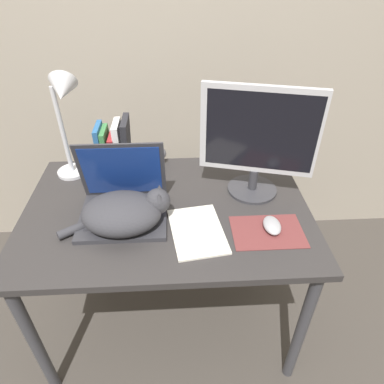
% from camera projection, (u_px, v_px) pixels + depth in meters
% --- Properties ---
extents(wall_back, '(8.00, 0.05, 2.60)m').
position_uv_depth(wall_back, '(162.00, 13.00, 1.58)').
color(wall_back, '#9E9384').
rests_on(wall_back, ground_plane).
extents(desk, '(1.13, 0.75, 0.71)m').
position_uv_depth(desk, '(168.00, 222.00, 1.41)').
color(desk, '#2D2B2B').
rests_on(desk, ground_plane).
extents(laptop, '(0.33, 0.27, 0.28)m').
position_uv_depth(laptop, '(123.00, 202.00, 1.30)').
color(laptop, '#2D2D33').
rests_on(laptop, desk).
extents(cat, '(0.41, 0.23, 0.14)m').
position_uv_depth(cat, '(125.00, 212.00, 1.23)').
color(cat, '#333338').
rests_on(cat, desk).
extents(external_monitor, '(0.44, 0.21, 0.45)m').
position_uv_depth(external_monitor, '(258.00, 140.00, 1.31)').
color(external_monitor, '#333338').
rests_on(external_monitor, desk).
extents(mousepad, '(0.26, 0.18, 0.00)m').
position_uv_depth(mousepad, '(267.00, 232.00, 1.24)').
color(mousepad, brown).
rests_on(mousepad, desk).
extents(computer_mouse, '(0.06, 0.10, 0.03)m').
position_uv_depth(computer_mouse, '(272.00, 225.00, 1.25)').
color(computer_mouse, '#99999E').
rests_on(computer_mouse, mousepad).
extents(book_row, '(0.14, 0.15, 0.26)m').
position_uv_depth(book_row, '(115.00, 149.00, 1.50)').
color(book_row, '#285B93').
rests_on(book_row, desk).
extents(desk_lamp, '(0.17, 0.17, 0.47)m').
position_uv_depth(desk_lamp, '(64.00, 110.00, 1.35)').
color(desk_lamp, silver).
rests_on(desk_lamp, desk).
extents(notepad, '(0.22, 0.29, 0.01)m').
position_uv_depth(notepad, '(197.00, 231.00, 1.24)').
color(notepad, silver).
rests_on(notepad, desk).
extents(webcam, '(0.06, 0.06, 0.08)m').
position_uv_depth(webcam, '(160.00, 154.00, 1.60)').
color(webcam, '#232328').
rests_on(webcam, desk).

